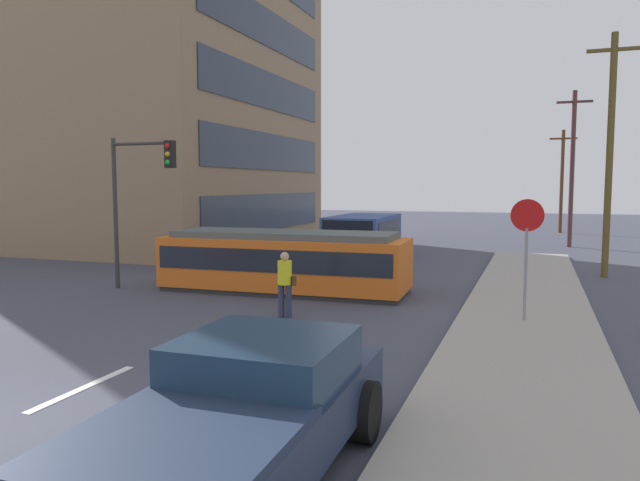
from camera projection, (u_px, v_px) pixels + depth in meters
The scene contains 17 objects.
ground_plane at pixel (280, 300), 17.27m from camera, with size 120.00×120.00×0.00m, color #434554.
sidewalk_curb_right at pixel (523, 359), 11.21m from camera, with size 3.20×36.00×0.14m, color #A19A90.
lane_stripe_1 at pixel (84, 388), 9.79m from camera, with size 0.16×2.40×0.01m, color silver.
lane_stripe_2 at pixel (209, 332), 13.53m from camera, with size 0.16×2.40×0.01m, color silver.
lane_stripe_3 at pixel (353, 267), 24.20m from camera, with size 0.16×2.40×0.01m, color silver.
lane_stripe_4 at pixel (388, 252), 29.81m from camera, with size 0.16×2.40×0.01m, color silver.
corner_building at pixel (140, 46), 33.65m from camera, with size 16.08×16.41×22.40m.
streetcar_tram at pixel (284, 260), 18.65m from camera, with size 7.80×2.80×1.90m.
city_bus at pixel (363, 234), 27.55m from camera, with size 2.60×5.25×1.94m.
pedestrian_crossing at pixel (285, 281), 14.93m from camera, with size 0.50×0.36×1.67m.
pickup_truck_parked at pixel (246, 413), 6.64m from camera, with size 2.35×5.04×1.55m.
parked_sedan_mid at pixel (222, 253), 23.91m from camera, with size 2.09×4.40×1.19m.
stop_sign at pixel (527, 234), 13.93m from camera, with size 0.76×0.07×2.88m.
traffic_light_mast at pixel (138, 184), 18.68m from camera, with size 2.33×0.33×4.84m.
utility_pole_mid at pixel (610, 152), 21.20m from camera, with size 1.80×0.24×8.71m.
utility_pole_far at pixel (572, 166), 31.79m from camera, with size 1.80×0.24×8.36m.
utility_pole_distant at pixel (562, 179), 41.54m from camera, with size 1.80×0.24×7.19m.
Camera 1 is at (6.93, -5.61, 3.34)m, focal length 33.28 mm.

